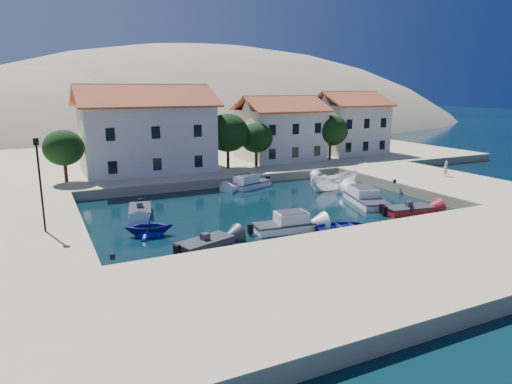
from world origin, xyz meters
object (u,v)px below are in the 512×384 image
cabin_cruiser_south (284,225)px  cabin_cruiser_east (366,199)px  rowboat_south (345,231)px  lamppost (40,176)px  pedestrian (445,169)px  building_left (146,128)px  boat_east (334,190)px  building_right (349,122)px  building_mid (280,127)px

cabin_cruiser_south → cabin_cruiser_east: same height
cabin_cruiser_south → rowboat_south: bearing=-20.9°
lamppost → pedestrian: bearing=3.3°
lamppost → building_left: bearing=60.1°
building_left → rowboat_south: bearing=-72.2°
cabin_cruiser_south → pedestrian: (23.71, 6.51, 1.36)m
lamppost → rowboat_south: bearing=-17.5°
cabin_cruiser_east → boat_east: (0.67, 5.86, -0.48)m
building_right → cabin_cruiser_south: size_ratio=2.06×
cabin_cruiser_south → building_left: bearing=106.4°
cabin_cruiser_south → boat_east: (11.47, 9.69, -0.48)m
rowboat_south → cabin_cruiser_south: bearing=72.8°
building_left → building_right: size_ratio=1.56×
pedestrian → cabin_cruiser_east: bearing=5.7°
cabin_cruiser_south → cabin_cruiser_east: 11.46m
building_left → building_right: bearing=3.8°
building_left → pedestrian: size_ratio=8.80×
building_right → boat_east: building_right is taller
cabin_cruiser_east → pedestrian: bearing=-61.5°
boat_east → pedestrian: bearing=-98.1°
cabin_cruiser_east → pedestrian: pedestrian is taller
building_right → pedestrian: (-1.92, -19.70, -3.64)m
rowboat_south → cabin_cruiser_east: (6.74, 5.91, 0.48)m
building_right → pedestrian: building_right is taller
cabin_cruiser_south → cabin_cruiser_east: bearing=25.7°
boat_east → building_right: bearing=-34.2°
building_left → cabin_cruiser_east: size_ratio=2.36×
lamppost → cabin_cruiser_east: lamppost is taller
building_right → cabin_cruiser_south: building_right is taller
building_mid → cabin_cruiser_east: (-2.83, -21.38, -4.75)m
boat_east → lamppost: bearing=107.8°
cabin_cruiser_south → boat_east: cabin_cruiser_south is taller
building_mid → boat_east: size_ratio=1.97×
building_mid → cabin_cruiser_east: bearing=-97.5°
building_right → boat_east: (-14.16, -16.52, -5.47)m
building_mid → cabin_cruiser_south: (-13.64, -25.21, -4.75)m
building_mid → building_right: (12.00, 1.00, 0.25)m
cabin_cruiser_south → rowboat_south: 4.59m
boat_east → building_mid: bearing=-1.5°
building_right → lamppost: 46.98m
building_right → rowboat_south: size_ratio=2.10×
pedestrian → rowboat_south: bearing=17.6°
cabin_cruiser_south → boat_east: size_ratio=0.86×
lamppost → cabin_cruiser_east: bearing=-0.8°
boat_east → pedestrian: 12.78m
building_right → building_left: bearing=-176.2°
building_left → cabin_cruiser_south: (4.36, -24.21, -5.46)m
rowboat_south → cabin_cruiser_east: cabin_cruiser_east is taller
building_right → rowboat_south: bearing=-127.3°
cabin_cruiser_south → pedestrian: bearing=21.6°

